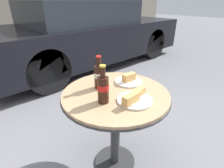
{
  "coord_description": "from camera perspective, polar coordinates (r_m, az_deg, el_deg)",
  "views": [
    {
      "loc": [
        -0.74,
        -0.77,
        1.27
      ],
      "look_at": [
        0.0,
        0.04,
        0.74
      ],
      "focal_mm": 28.0,
      "sensor_mm": 36.0,
      "label": 1
    }
  ],
  "objects": [
    {
      "name": "cola_bottle_right",
      "position": [
        1.06,
        -2.9,
        -1.4
      ],
      "size": [
        0.07,
        0.07,
        0.24
      ],
      "color": "#33190F",
      "rests_on": "bistro_table"
    },
    {
      "name": "parked_car",
      "position": [
        3.84,
        -8.27,
        15.75
      ],
      "size": [
        4.13,
        1.72,
        1.26
      ],
      "color": "black",
      "rests_on": "ground_plane"
    },
    {
      "name": "cola_bottle_left",
      "position": [
        1.24,
        -4.25,
        2.69
      ],
      "size": [
        0.07,
        0.07,
        0.24
      ],
      "color": "#33190F",
      "rests_on": "bistro_table"
    },
    {
      "name": "ground_plane",
      "position": [
        1.66,
        0.95,
        -24.01
      ],
      "size": [
        30.0,
        30.0,
        0.0
      ],
      "primitive_type": "plane",
      "color": "slate"
    },
    {
      "name": "lunch_plate_far",
      "position": [
        1.35,
        5.46,
        1.25
      ],
      "size": [
        0.21,
        0.21,
        0.07
      ],
      "color": "silver",
      "rests_on": "bistro_table"
    },
    {
      "name": "bistro_table",
      "position": [
        1.28,
        1.13,
        -7.92
      ],
      "size": [
        0.75,
        0.75,
        0.69
      ],
      "color": "#333333",
      "rests_on": "ground_plane"
    },
    {
      "name": "lunch_plate_near",
      "position": [
        1.11,
        7.32,
        -4.58
      ],
      "size": [
        0.23,
        0.22,
        0.07
      ],
      "color": "silver",
      "rests_on": "bistro_table"
    }
  ]
}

